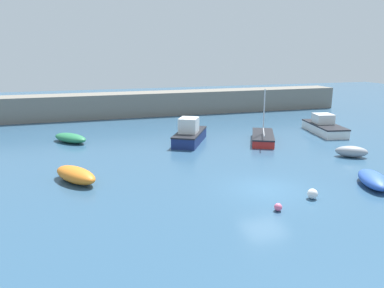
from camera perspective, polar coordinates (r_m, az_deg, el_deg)
ground_plane at (r=21.70m, az=11.12°, el=-7.06°), size 120.00×120.00×0.20m
harbor_breakwater at (r=46.14m, az=-4.81°, el=6.22°), size 46.99×3.49×2.74m
rowboat_white_midwater at (r=24.09m, az=25.92°, el=-4.90°), size 2.64×3.56×0.76m
rowboat_blue_near at (r=23.32m, az=-17.31°, el=-4.51°), size 3.01×3.73×0.90m
motorboat_grey_hull at (r=37.67m, az=19.47°, el=2.52°), size 3.25×6.04×1.77m
cabin_cruiser_white at (r=31.61m, az=-0.37°, el=1.51°), size 4.29×5.50×2.20m
dinghy_near_pier at (r=29.89m, az=23.13°, el=-1.06°), size 2.47×2.12×0.82m
open_tender_yellow at (r=33.53m, az=-18.05°, el=0.88°), size 3.37×3.71×0.76m
sailboat_twin_hulled at (r=32.65m, az=10.74°, el=0.98°), size 3.86×5.52×4.52m
mooring_buoy_pink at (r=18.97m, az=12.99°, el=-9.36°), size 0.39×0.39×0.39m
mooring_buoy_white at (r=20.89m, az=17.89°, el=-7.24°), size 0.55×0.55×0.55m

